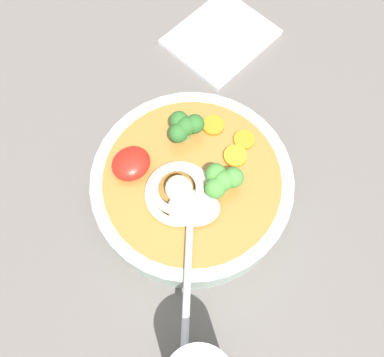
# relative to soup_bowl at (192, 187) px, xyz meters

# --- Properties ---
(table_slab) EXTENTS (1.20, 1.20, 0.04)m
(table_slab) POSITION_rel_soup_bowl_xyz_m (0.02, 0.01, -0.05)
(table_slab) COLOR #5B5651
(table_slab) RESTS_ON ground
(soup_bowl) EXTENTS (0.24, 0.24, 0.05)m
(soup_bowl) POSITION_rel_soup_bowl_xyz_m (0.00, 0.00, 0.00)
(soup_bowl) COLOR #9EB2A3
(soup_bowl) RESTS_ON table_slab
(noodle_pile) EXTENTS (0.09, 0.09, 0.04)m
(noodle_pile) POSITION_rel_soup_bowl_xyz_m (0.02, 0.00, 0.04)
(noodle_pile) COLOR beige
(noodle_pile) RESTS_ON soup_bowl
(soup_spoon) EXTENTS (0.14, 0.15, 0.02)m
(soup_spoon) POSITION_rel_soup_bowl_xyz_m (0.04, 0.04, 0.03)
(soup_spoon) COLOR #B7B7BC
(soup_spoon) RESTS_ON soup_bowl
(chili_sauce_dollop) EXTENTS (0.05, 0.04, 0.02)m
(chili_sauce_dollop) POSITION_rel_soup_bowl_xyz_m (0.04, -0.06, 0.04)
(chili_sauce_dollop) COLOR red
(chili_sauce_dollop) RESTS_ON soup_bowl
(broccoli_floret_right) EXTENTS (0.05, 0.04, 0.04)m
(broccoli_floret_right) POSITION_rel_soup_bowl_xyz_m (-0.02, 0.03, 0.05)
(broccoli_floret_right) COLOR #7A9E60
(broccoli_floret_right) RESTS_ON soup_bowl
(broccoli_floret_beside_noodles) EXTENTS (0.05, 0.04, 0.04)m
(broccoli_floret_beside_noodles) POSITION_rel_soup_bowl_xyz_m (-0.03, -0.05, 0.05)
(broccoli_floret_beside_noodles) COLOR #7A9E60
(broccoli_floret_beside_noodles) RESTS_ON soup_bowl
(carrot_slice_beside_chili) EXTENTS (0.03, 0.03, 0.00)m
(carrot_slice_beside_chili) POSITION_rel_soup_bowl_xyz_m (-0.08, 0.01, 0.03)
(carrot_slice_beside_chili) COLOR orange
(carrot_slice_beside_chili) RESTS_ON soup_bowl
(carrot_slice_center) EXTENTS (0.03, 0.03, 0.01)m
(carrot_slice_center) POSITION_rel_soup_bowl_xyz_m (-0.06, 0.02, 0.03)
(carrot_slice_center) COLOR orange
(carrot_slice_center) RESTS_ON soup_bowl
(carrot_slice_extra_b) EXTENTS (0.03, 0.03, 0.00)m
(carrot_slice_extra_b) POSITION_rel_soup_bowl_xyz_m (-0.07, -0.03, 0.03)
(carrot_slice_extra_b) COLOR orange
(carrot_slice_extra_b) RESTS_ON soup_bowl
(folded_napkin) EXTENTS (0.15, 0.13, 0.01)m
(folded_napkin) POSITION_rel_soup_bowl_xyz_m (-0.20, -0.16, -0.02)
(folded_napkin) COLOR white
(folded_napkin) RESTS_ON table_slab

